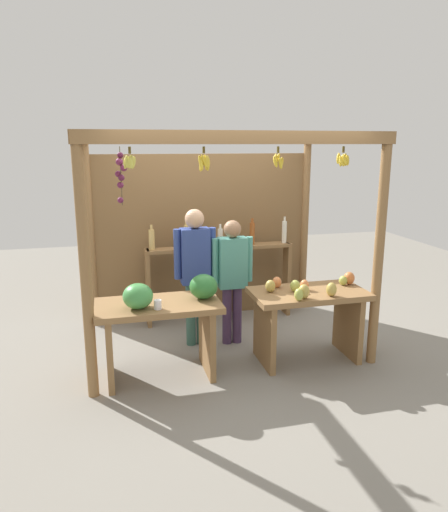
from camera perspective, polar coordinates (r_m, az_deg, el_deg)
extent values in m
plane|color=gray|center=(5.75, -0.46, -10.12)|extent=(12.00, 12.00, 0.00)
cylinder|color=olive|center=(4.34, -16.30, -1.74)|extent=(0.10, 0.10, 2.41)
cylinder|color=olive|center=(5.10, 18.08, 0.35)|extent=(0.10, 0.10, 2.41)
cylinder|color=olive|center=(6.16, -15.78, 2.67)|extent=(0.10, 0.10, 2.41)
cylinder|color=olive|center=(6.72, 9.66, 3.84)|extent=(0.10, 0.10, 2.41)
cube|color=olive|center=(4.38, 2.47, 14.04)|extent=(2.99, 0.12, 0.12)
cube|color=olive|center=(5.13, -16.83, 13.40)|extent=(0.12, 1.97, 0.12)
cube|color=olive|center=(5.79, 13.91, 13.50)|extent=(0.12, 1.97, 0.12)
cube|color=brown|center=(6.33, -2.53, 2.32)|extent=(2.89, 0.04, 2.16)
cylinder|color=brown|center=(4.34, -2.45, 12.59)|extent=(0.02, 0.02, 0.06)
ellipsoid|color=gold|center=(4.35, -1.94, 10.99)|extent=(0.04, 0.07, 0.14)
ellipsoid|color=gold|center=(4.38, -2.05, 11.12)|extent=(0.05, 0.05, 0.14)
ellipsoid|color=gold|center=(4.37, -2.56, 11.23)|extent=(0.07, 0.04, 0.14)
ellipsoid|color=gold|center=(4.36, -2.72, 10.92)|extent=(0.06, 0.06, 0.14)
ellipsoid|color=gold|center=(4.34, -2.73, 11.01)|extent=(0.04, 0.07, 0.14)
ellipsoid|color=gold|center=(4.31, -2.80, 11.12)|extent=(0.06, 0.07, 0.14)
ellipsoid|color=gold|center=(4.32, -2.37, 11.28)|extent=(0.08, 0.04, 0.14)
ellipsoid|color=gold|center=(4.32, -2.02, 11.18)|extent=(0.06, 0.06, 0.14)
cylinder|color=brown|center=(4.28, -11.26, 12.35)|extent=(0.02, 0.02, 0.06)
ellipsoid|color=#D1CC4C|center=(4.29, -10.91, 11.04)|extent=(0.04, 0.08, 0.12)
ellipsoid|color=#D1CC4C|center=(4.31, -10.81, 10.96)|extent=(0.06, 0.06, 0.12)
ellipsoid|color=#D1CC4C|center=(4.30, -11.17, 11.08)|extent=(0.06, 0.04, 0.12)
ellipsoid|color=#D1CC4C|center=(4.32, -11.57, 10.91)|extent=(0.07, 0.06, 0.12)
ellipsoid|color=#D1CC4C|center=(4.30, -11.71, 10.89)|extent=(0.05, 0.07, 0.12)
ellipsoid|color=#D1CC4C|center=(4.27, -11.52, 11.04)|extent=(0.05, 0.06, 0.12)
ellipsoid|color=#D1CC4C|center=(4.26, -11.38, 10.97)|extent=(0.06, 0.05, 0.12)
ellipsoid|color=#D1CC4C|center=(4.25, -11.12, 10.96)|extent=(0.06, 0.04, 0.12)
ellipsoid|color=#D1CC4C|center=(4.27, -10.95, 11.13)|extent=(0.05, 0.06, 0.12)
cylinder|color=brown|center=(4.81, 14.13, 12.29)|extent=(0.02, 0.02, 0.06)
ellipsoid|color=gold|center=(4.84, 14.50, 11.00)|extent=(0.04, 0.07, 0.12)
ellipsoid|color=gold|center=(4.84, 14.16, 11.27)|extent=(0.07, 0.07, 0.12)
ellipsoid|color=gold|center=(4.84, 13.94, 11.20)|extent=(0.07, 0.04, 0.11)
ellipsoid|color=gold|center=(4.82, 13.56, 11.31)|extent=(0.05, 0.05, 0.12)
ellipsoid|color=gold|center=(4.81, 13.79, 11.01)|extent=(0.04, 0.06, 0.11)
ellipsoid|color=gold|center=(4.79, 13.95, 10.98)|extent=(0.07, 0.07, 0.12)
ellipsoid|color=gold|center=(4.78, 14.29, 11.07)|extent=(0.07, 0.04, 0.11)
ellipsoid|color=gold|center=(4.81, 14.58, 11.05)|extent=(0.06, 0.07, 0.12)
cylinder|color=brown|center=(4.59, 6.51, 12.56)|extent=(0.02, 0.02, 0.06)
ellipsoid|color=gold|center=(4.61, 6.90, 11.03)|extent=(0.04, 0.07, 0.12)
ellipsoid|color=gold|center=(4.63, 6.39, 11.49)|extent=(0.07, 0.04, 0.12)
ellipsoid|color=gold|center=(4.59, 6.21, 11.46)|extent=(0.06, 0.07, 0.12)
ellipsoid|color=gold|center=(4.56, 6.18, 11.18)|extent=(0.06, 0.07, 0.12)
ellipsoid|color=gold|center=(4.57, 6.79, 10.99)|extent=(0.06, 0.05, 0.12)
cylinder|color=#4C422D|center=(4.65, -12.25, 9.33)|extent=(0.01, 0.01, 0.55)
sphere|color=#47142D|center=(4.63, -12.34, 11.73)|extent=(0.06, 0.06, 0.06)
sphere|color=#601E42|center=(4.62, -12.45, 10.98)|extent=(0.07, 0.07, 0.07)
sphere|color=#601E42|center=(4.62, -11.94, 10.31)|extent=(0.07, 0.07, 0.07)
sphere|color=#601E42|center=(4.67, -12.57, 9.59)|extent=(0.06, 0.06, 0.06)
sphere|color=#511938|center=(4.65, -12.21, 9.17)|extent=(0.06, 0.06, 0.06)
sphere|color=#601E42|center=(4.67, -12.32, 8.32)|extent=(0.06, 0.06, 0.06)
sphere|color=#601E42|center=(4.66, -12.31, 6.56)|extent=(0.06, 0.06, 0.06)
cube|color=olive|center=(4.71, -7.90, -5.94)|extent=(1.21, 0.64, 0.06)
cube|color=olive|center=(4.83, -13.57, -10.64)|extent=(0.06, 0.58, 0.72)
cube|color=olive|center=(4.92, -2.05, -9.80)|extent=(0.06, 0.58, 0.72)
ellipsoid|color=#2D7533|center=(4.76, -2.47, -3.68)|extent=(0.31, 0.31, 0.25)
ellipsoid|color=#429347|center=(4.54, -10.29, -4.76)|extent=(0.40, 0.40, 0.24)
cylinder|color=white|center=(4.52, -7.94, -5.80)|extent=(0.07, 0.07, 0.09)
cube|color=olive|center=(5.11, 10.12, -4.46)|extent=(1.21, 0.64, 0.06)
cube|color=olive|center=(5.08, 4.87, -9.10)|extent=(0.06, 0.58, 0.72)
cube|color=olive|center=(5.45, 14.65, -7.88)|extent=(0.06, 0.58, 0.72)
ellipsoid|color=#B79E47|center=(4.82, 9.56, -4.23)|extent=(0.16, 0.16, 0.15)
ellipsoid|color=#E07F47|center=(5.11, 9.62, -3.43)|extent=(0.12, 0.12, 0.11)
ellipsoid|color=#B79E47|center=(4.96, 12.76, -3.93)|extent=(0.12, 0.12, 0.14)
ellipsoid|color=#CC7038|center=(5.42, 14.78, -2.58)|extent=(0.17, 0.17, 0.14)
ellipsoid|color=#A8B24C|center=(4.76, 8.96, -4.60)|extent=(0.13, 0.13, 0.13)
ellipsoid|color=#A8B24C|center=(5.37, 14.09, -2.87)|extent=(0.12, 0.12, 0.11)
ellipsoid|color=#A8B24C|center=(5.04, 8.52, -3.57)|extent=(0.14, 0.14, 0.13)
ellipsoid|color=#E07F47|center=(5.15, 6.35, -3.14)|extent=(0.14, 0.14, 0.12)
ellipsoid|color=#B79E47|center=(4.99, 5.58, -3.61)|extent=(0.15, 0.15, 0.13)
cube|color=olive|center=(6.12, -9.09, -3.86)|extent=(0.05, 0.20, 1.00)
cube|color=olive|center=(6.54, 7.53, -2.68)|extent=(0.05, 0.20, 1.00)
cube|color=olive|center=(6.14, -0.51, 1.01)|extent=(1.88, 0.22, 0.04)
cylinder|color=#D8B266|center=(5.97, -8.66, 1.95)|extent=(0.07, 0.07, 0.25)
cylinder|color=#D8B266|center=(5.94, -8.71, 3.44)|extent=(0.03, 0.03, 0.06)
cylinder|color=#D8B266|center=(6.02, -4.52, 2.33)|extent=(0.07, 0.07, 0.29)
cylinder|color=#D8B266|center=(5.99, -4.55, 3.98)|extent=(0.03, 0.03, 0.06)
cylinder|color=silver|center=(6.11, -0.46, 2.24)|extent=(0.07, 0.07, 0.23)
cylinder|color=silver|center=(6.09, -0.46, 3.57)|extent=(0.03, 0.03, 0.06)
cylinder|color=#994C1E|center=(6.22, 3.40, 2.69)|extent=(0.07, 0.07, 0.29)
cylinder|color=#994C1E|center=(6.19, 3.42, 4.27)|extent=(0.03, 0.03, 0.06)
cylinder|color=silver|center=(6.37, 7.24, 2.88)|extent=(0.06, 0.06, 0.29)
cylinder|color=silver|center=(6.34, 7.29, 4.45)|extent=(0.03, 0.03, 0.06)
cylinder|color=#366052|center=(5.53, -4.01, -6.97)|extent=(0.11, 0.11, 0.75)
cylinder|color=#366052|center=(5.56, -2.78, -6.88)|extent=(0.11, 0.11, 0.75)
cube|color=#2D428C|center=(5.35, -3.49, 0.00)|extent=(0.32, 0.19, 0.63)
cylinder|color=#2D428C|center=(5.31, -5.62, 0.21)|extent=(0.08, 0.08, 0.57)
cylinder|color=#2D428C|center=(5.38, -1.41, 0.45)|extent=(0.08, 0.08, 0.57)
sphere|color=tan|center=(5.26, -3.56, 4.48)|extent=(0.22, 0.22, 0.22)
cylinder|color=#493359|center=(5.57, 0.37, -7.13)|extent=(0.11, 0.11, 0.68)
cylinder|color=#493359|center=(5.60, 1.57, -7.02)|extent=(0.11, 0.11, 0.68)
cube|color=teal|center=(5.40, 1.00, -0.79)|extent=(0.32, 0.19, 0.58)
cylinder|color=teal|center=(5.35, -1.07, -0.62)|extent=(0.08, 0.08, 0.52)
cylinder|color=teal|center=(5.45, 3.03, -0.37)|extent=(0.08, 0.08, 0.52)
sphere|color=#997051|center=(5.32, 1.02, 3.25)|extent=(0.20, 0.20, 0.20)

